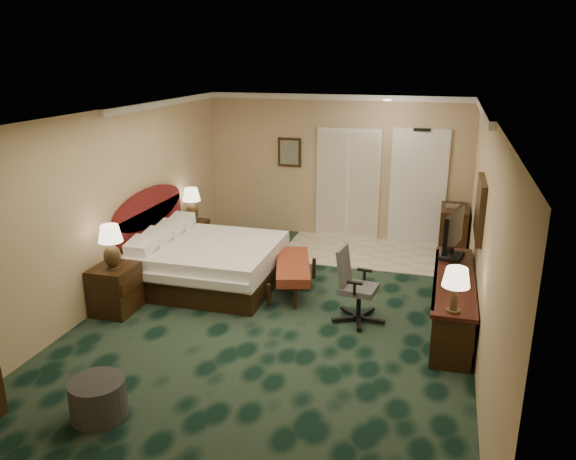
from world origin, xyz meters
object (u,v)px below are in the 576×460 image
(nightstand_far, at_px, (194,236))
(lamp_far, at_px, (192,205))
(nightstand_near, at_px, (115,289))
(tv, at_px, (453,235))
(desk, at_px, (452,302))
(minibar, at_px, (453,231))
(ottoman, at_px, (98,399))
(bed_bench, at_px, (293,276))
(bed, at_px, (209,263))
(desk_chair, at_px, (359,286))
(lamp_near, at_px, (111,247))

(nightstand_far, bearing_deg, lamp_far, 146.44)
(nightstand_near, height_order, tv, tv)
(nightstand_near, relative_size, desk, 0.28)
(nightstand_near, xyz_separation_m, tv, (4.40, 1.54, 0.69))
(desk, distance_m, minibar, 2.84)
(ottoman, distance_m, minibar, 6.65)
(bed_bench, bearing_deg, minibar, 29.35)
(desk, bearing_deg, tv, 93.36)
(ottoman, xyz_separation_m, desk, (3.31, 2.92, 0.15))
(nightstand_far, height_order, minibar, minibar)
(nightstand_near, bearing_deg, bed, 56.71)
(ottoman, distance_m, tv, 4.98)
(ottoman, distance_m, desk_chair, 3.49)
(desk_chair, height_order, minibar, desk_chair)
(ottoman, xyz_separation_m, tv, (3.27, 3.67, 0.83))
(bed, bearing_deg, desk, -7.54)
(lamp_near, distance_m, tv, 4.64)
(ottoman, bearing_deg, nightstand_near, 118.04)
(bed_bench, xyz_separation_m, tv, (2.24, 0.21, 0.79))
(bed, distance_m, desk, 3.63)
(minibar, bearing_deg, nightstand_far, -167.23)
(lamp_near, relative_size, tv, 0.70)
(lamp_near, distance_m, bed_bench, 2.63)
(lamp_far, height_order, ottoman, lamp_far)
(bed, bearing_deg, nightstand_near, -123.29)
(ottoman, distance_m, desk, 4.42)
(nightstand_far, bearing_deg, desk, -22.10)
(bed, relative_size, ottoman, 3.75)
(bed, bearing_deg, minibar, 33.27)
(ottoman, height_order, desk_chair, desk_chair)
(bed, relative_size, nightstand_far, 3.76)
(nightstand_far, distance_m, lamp_far, 0.57)
(lamp_near, relative_size, minibar, 0.70)
(nightstand_far, relative_size, bed_bench, 0.39)
(lamp_near, bearing_deg, nightstand_near, 125.74)
(minibar, bearing_deg, lamp_far, -167.44)
(minibar, bearing_deg, ottoman, -119.85)
(nightstand_far, height_order, ottoman, nightstand_far)
(nightstand_far, bearing_deg, minibar, 12.77)
(nightstand_near, distance_m, nightstand_far, 2.62)
(lamp_near, relative_size, ottoman, 1.11)
(bed, height_order, minibar, minibar)
(desk, bearing_deg, bed, 172.46)
(bed, xyz_separation_m, lamp_far, (-0.90, 1.36, 0.52))
(desk, distance_m, tv, 1.01)
(bed, distance_m, lamp_far, 1.71)
(nightstand_far, height_order, desk, desk)
(lamp_near, bearing_deg, bed_bench, 33.00)
(tv, xyz_separation_m, minibar, (0.04, 2.10, -0.59))
(desk, bearing_deg, ottoman, -138.54)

